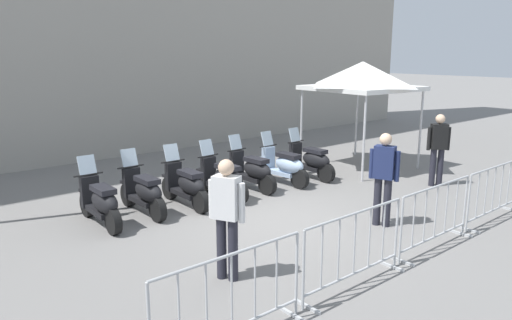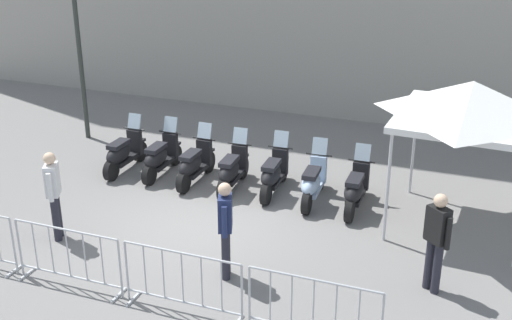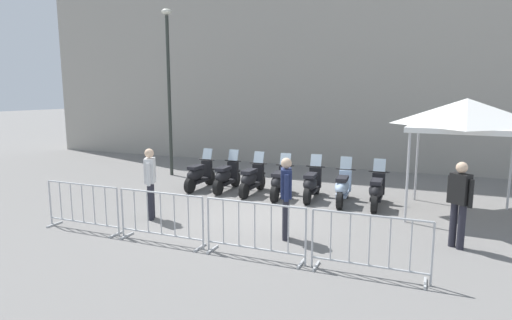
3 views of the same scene
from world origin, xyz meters
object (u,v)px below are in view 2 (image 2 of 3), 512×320
barrier_segment_2 (183,283)px  officer_by_barriers (53,191)px  motorcycle_5 (313,183)px  motorcycle_4 (273,174)px  officer_near_row_end (436,237)px  canopy_tent (471,102)px  barrier_segment_3 (313,311)px  officer_mid_plaza (225,225)px  motorcycle_3 (232,171)px  motorcycle_2 (194,164)px  street_lamp (74,1)px  motorcycle_6 (356,190)px  motorcycle_1 (160,157)px  motorcycle_0 (123,153)px  barrier_segment_1 (68,258)px

barrier_segment_2 → officer_by_barriers: officer_by_barriers is taller
motorcycle_5 → officer_by_barriers: 5.15m
motorcycle_4 → officer_by_barriers: size_ratio=1.00×
barrier_segment_2 → officer_near_row_end: (3.38, 2.19, 0.46)m
officer_near_row_end → canopy_tent: bearing=89.2°
barrier_segment_3 → officer_mid_plaza: bearing=151.1°
motorcycle_3 → officer_by_barriers: officer_by_barriers is taller
motorcycle_2 → street_lamp: (-4.02, 1.41, 3.11)m
canopy_tent → officer_by_barriers: bearing=-152.0°
motorcycle_4 → officer_by_barriers: (-2.92, -3.46, 0.53)m
barrier_segment_2 → motorcycle_4: bearing=95.1°
motorcycle_6 → barrier_segment_2: motorcycle_6 is taller
motorcycle_4 → officer_by_barriers: bearing=-130.2°
motorcycle_4 → motorcycle_5: 0.92m
barrier_segment_2 → canopy_tent: 6.11m
officer_mid_plaza → officer_near_row_end: bearing=17.2°
motorcycle_1 → street_lamp: 4.61m
motorcycle_5 → officer_by_barriers: (-3.84, -3.40, 0.53)m
motorcycle_0 → motorcycle_2: (1.81, 0.10, 0.00)m
motorcycle_6 → barrier_segment_3: (0.65, -4.37, 0.07)m
motorcycle_3 → motorcycle_2: bearing=-178.4°
motorcycle_5 → canopy_tent: (2.90, 0.18, 2.06)m
officer_near_row_end → officer_mid_plaza: size_ratio=1.00×
officer_by_barriers → street_lamp: bearing=122.0°
motorcycle_5 → barrier_segment_2: size_ratio=0.87×
barrier_segment_3 → officer_mid_plaza: 2.24m
motorcycle_3 → motorcycle_5: size_ratio=1.00×
motorcycle_1 → motorcycle_6: same height
motorcycle_4 → canopy_tent: 4.34m
motorcycle_0 → motorcycle_1: bearing=9.3°
motorcycle_4 → officer_mid_plaza: 3.43m
canopy_tent → motorcycle_1: bearing=-177.6°
barrier_segment_2 → officer_near_row_end: officer_near_row_end is taller
officer_by_barriers → motorcycle_2: bearing=71.2°
barrier_segment_2 → officer_near_row_end: bearing=32.9°
officer_by_barriers → barrier_segment_3: bearing=-10.0°
street_lamp → officer_by_barriers: 6.08m
motorcycle_0 → street_lamp: (-2.21, 1.51, 3.11)m
officer_near_row_end → motorcycle_0: bearing=164.6°
motorcycle_4 → officer_near_row_end: size_ratio=1.00×
motorcycle_0 → officer_mid_plaza: 5.19m
motorcycle_0 → motorcycle_6: (5.45, 0.27, 0.00)m
motorcycle_4 → motorcycle_5: bearing=-3.8°
officer_near_row_end → barrier_segment_2: bearing=-147.1°
motorcycle_3 → canopy_tent: (4.72, 0.30, 2.06)m
motorcycle_2 → motorcycle_5: same height
officer_near_row_end → motorcycle_6: bearing=130.3°
motorcycle_5 → motorcycle_6: same height
motorcycle_5 → barrier_segment_1: size_ratio=0.87×
motorcycle_1 → motorcycle_5: same height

